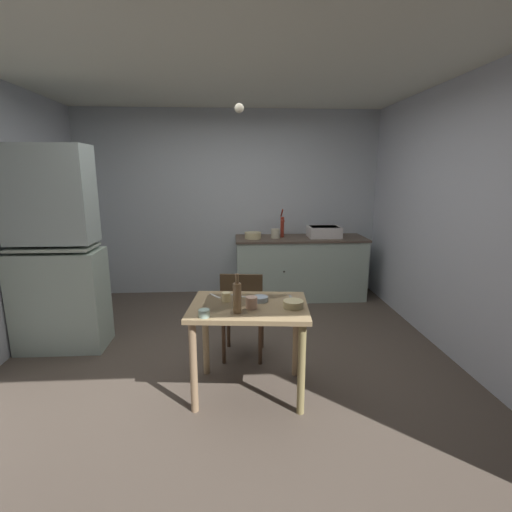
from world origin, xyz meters
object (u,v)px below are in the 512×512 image
(hutch_cabinet, at_px, (56,257))
(hand_pump, at_px, (282,225))
(mug_dark, at_px, (204,313))
(serving_bowl_wide, at_px, (293,304))
(sink_basin, at_px, (324,232))
(glass_bottle, at_px, (237,297))
(mixing_bowl_counter, at_px, (253,235))
(dining_table, at_px, (249,320))
(chair_far_side, at_px, (243,312))

(hutch_cabinet, bearing_deg, hand_pump, 31.41)
(mug_dark, bearing_deg, serving_bowl_wide, 13.16)
(sink_basin, distance_m, glass_bottle, 2.81)
(hand_pump, bearing_deg, hutch_cabinet, -148.59)
(mixing_bowl_counter, distance_m, dining_table, 2.32)
(sink_basin, distance_m, serving_bowl_wide, 2.57)
(mixing_bowl_counter, bearing_deg, serving_bowl_wide, -85.68)
(hand_pump, xyz_separation_m, serving_bowl_wide, (-0.23, -2.47, -0.26))
(sink_basin, height_order, chair_far_side, sink_basin)
(hand_pump, height_order, serving_bowl_wide, hand_pump)
(hutch_cabinet, distance_m, serving_bowl_wide, 2.40)
(hand_pump, bearing_deg, chair_far_side, -108.24)
(sink_basin, bearing_deg, chair_far_side, -123.57)
(hand_pump, bearing_deg, mixing_bowl_counter, -167.03)
(serving_bowl_wide, xyz_separation_m, glass_bottle, (-0.42, -0.09, 0.09))
(hand_pump, xyz_separation_m, dining_table, (-0.57, -2.39, -0.41))
(hand_pump, bearing_deg, glass_bottle, -104.41)
(sink_basin, distance_m, dining_table, 2.63)
(hutch_cabinet, relative_size, chair_far_side, 2.31)
(mug_dark, bearing_deg, dining_table, 35.96)
(mug_dark, bearing_deg, glass_bottle, 15.82)
(sink_basin, distance_m, mixing_bowl_counter, 0.99)
(sink_basin, relative_size, serving_bowl_wide, 2.88)
(sink_basin, bearing_deg, dining_table, -116.03)
(dining_table, bearing_deg, serving_bowl_wide, -14.01)
(sink_basin, height_order, mug_dark, sink_basin)
(sink_basin, relative_size, hand_pump, 1.13)
(hutch_cabinet, distance_m, dining_table, 2.08)
(dining_table, relative_size, chair_far_side, 1.11)
(hutch_cabinet, relative_size, dining_table, 2.08)
(sink_basin, relative_size, dining_table, 0.46)
(hutch_cabinet, xyz_separation_m, glass_bottle, (1.75, -1.09, -0.07))
(sink_basin, xyz_separation_m, mug_dark, (-1.47, -2.58, -0.17))
(hutch_cabinet, height_order, chair_far_side, hutch_cabinet)
(hand_pump, height_order, glass_bottle, hand_pump)
(hand_pump, distance_m, serving_bowl_wide, 2.50)
(sink_basin, distance_m, hand_pump, 0.59)
(serving_bowl_wide, distance_m, mug_dark, 0.68)
(dining_table, bearing_deg, hand_pump, 76.68)
(hand_pump, height_order, mug_dark, hand_pump)
(mixing_bowl_counter, xyz_separation_m, mug_dark, (-0.48, -2.53, -0.13))
(dining_table, bearing_deg, glass_bottle, -118.27)
(serving_bowl_wide, relative_size, mug_dark, 1.91)
(chair_far_side, bearing_deg, mug_dark, -109.96)
(mixing_bowl_counter, height_order, mug_dark, mixing_bowl_counter)
(hutch_cabinet, height_order, mixing_bowl_counter, hutch_cabinet)
(dining_table, height_order, glass_bottle, glass_bottle)
(hutch_cabinet, relative_size, sink_basin, 4.55)
(hutch_cabinet, height_order, hand_pump, hutch_cabinet)
(sink_basin, xyz_separation_m, mixing_bowl_counter, (-0.99, -0.05, -0.04))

